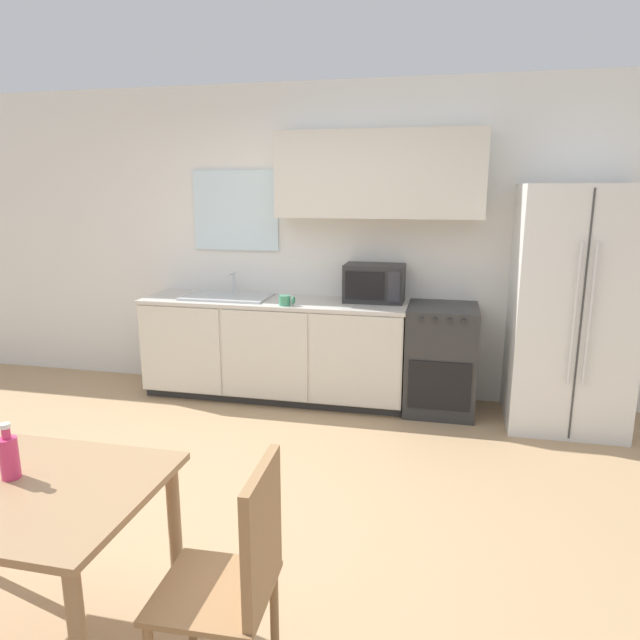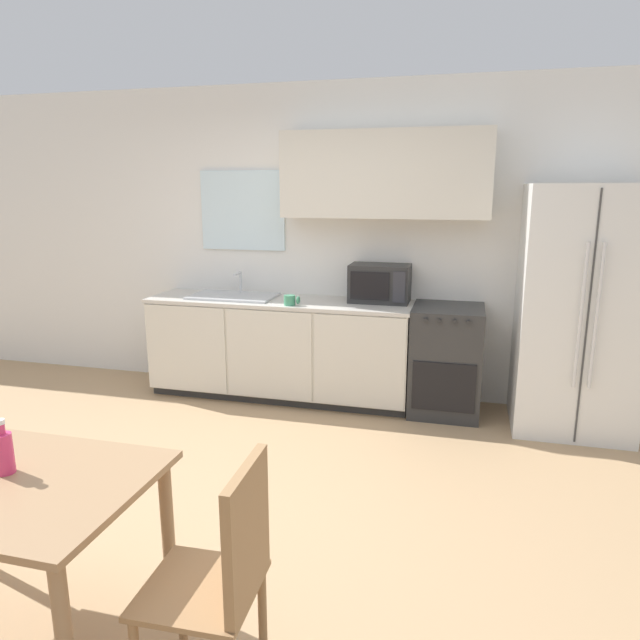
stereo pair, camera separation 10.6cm
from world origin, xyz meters
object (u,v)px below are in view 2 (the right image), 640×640
oven_range (446,360)px  dining_table (5,503)px  refrigerator (578,310)px  dining_chair_side (225,569)px  microwave (380,283)px  coffee_mug (291,300)px  drink_bottle (4,452)px

oven_range → dining_table: bearing=-118.0°
refrigerator → dining_chair_side: size_ratio=2.00×
dining_chair_side → microwave: bearing=-3.1°
refrigerator → dining_chair_side: bearing=-118.3°
coffee_mug → microwave: bearing=25.2°
coffee_mug → drink_bottle: coffee_mug is taller
refrigerator → microwave: (-1.53, 0.18, 0.11)m
refrigerator → dining_table: bearing=-131.0°
refrigerator → microwave: size_ratio=3.70×
drink_bottle → dining_chair_side: bearing=-4.7°
dining_chair_side → drink_bottle: bearing=83.3°
dining_chair_side → drink_bottle: 1.00m
refrigerator → microwave: bearing=173.3°
drink_bottle → microwave: bearing=71.6°
oven_range → coffee_mug: bearing=-170.4°
dining_table → dining_chair_side: 0.95m
microwave → drink_bottle: (-1.01, -3.04, -0.22)m
refrigerator → dining_table: refrigerator is taller
oven_range → refrigerator: (0.95, -0.07, 0.48)m
refrigerator → drink_bottle: refrigerator is taller
refrigerator → oven_range: bearing=175.8°
refrigerator → coffee_mug: (-2.22, -0.14, -0.00)m
coffee_mug → dining_table: (-0.31, -2.76, -0.30)m
dining_chair_side → dining_table: bearing=85.6°
coffee_mug → dining_chair_side: bearing=-77.2°
microwave → coffee_mug: 0.77m
refrigerator → dining_chair_side: 3.36m
coffee_mug → dining_chair_side: (0.63, -2.80, -0.39)m
coffee_mug → drink_bottle: bearing=-96.8°
coffee_mug → drink_bottle: (-0.32, -2.72, -0.10)m
oven_range → dining_chair_side: bearing=-101.9°
refrigerator → drink_bottle: bearing=-131.6°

